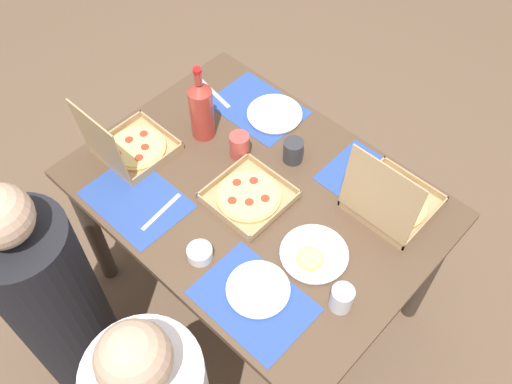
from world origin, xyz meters
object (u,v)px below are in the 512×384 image
plate_near_left (258,290)px  cup_spare (293,151)px  soda_bottle (201,109)px  condiment_bowl (200,253)px  pizza_box_corner_left (249,197)px  pizza_box_center (129,147)px  plate_far_right (275,114)px  cup_dark (240,146)px  plate_middle (314,255)px  cup_clear_right (342,298)px  pizza_box_edge_far (390,201)px  diner_right_seat (58,306)px

plate_near_left → cup_spare: bearing=-60.2°
soda_bottle → condiment_bowl: (-0.39, 0.39, -0.11)m
pizza_box_corner_left → pizza_box_center: size_ratio=0.92×
cup_spare → condiment_bowl: bearing=95.9°
pizza_box_center → cup_spare: bearing=-138.7°
pizza_box_corner_left → pizza_box_center: bearing=18.6°
pizza_box_corner_left → pizza_box_center: pizza_box_center is taller
condiment_bowl → pizza_box_corner_left: bearing=-80.7°
soda_bottle → plate_far_right: bearing=-117.9°
cup_dark → condiment_bowl: 0.46m
pizza_box_center → plate_middle: size_ratio=1.26×
condiment_bowl → plate_near_left: bearing=-170.1°
cup_clear_right → cup_dark: (0.66, -0.23, 0.01)m
pizza_box_edge_far → pizza_box_center: 0.96m
cup_clear_right → cup_spare: bearing=-35.0°
soda_bottle → cup_spare: (-0.34, -0.14, -0.09)m
condiment_bowl → plate_far_right: bearing=-68.5°
plate_far_right → pizza_box_center: bearing=63.8°
pizza_box_center → soda_bottle: soda_bottle is taller
pizza_box_corner_left → condiment_bowl: condiment_bowl is taller
pizza_box_corner_left → plate_middle: bearing=175.5°
pizza_box_edge_far → cup_clear_right: bearing=104.5°
pizza_box_center → soda_bottle: size_ratio=0.89×
soda_bottle → pizza_box_edge_far: bearing=-165.4°
pizza_box_corner_left → pizza_box_edge_far: (-0.38, -0.30, 0.04)m
pizza_box_edge_far → diner_right_seat: bearing=55.7°
plate_middle → pizza_box_center: bearing=9.5°
pizza_box_edge_far → cup_spare: 0.40m
pizza_box_edge_far → condiment_bowl: 0.67m
plate_far_right → plate_near_left: bearing=128.2°
pizza_box_corner_left → plate_far_right: (0.21, -0.37, -0.00)m
diner_right_seat → pizza_box_center: bearing=-71.6°
pizza_box_center → cup_clear_right: pizza_box_center is taller
cup_clear_right → diner_right_seat: 1.01m
pizza_box_edge_far → condiment_bowl: size_ratio=3.64×
cup_dark → condiment_bowl: (-0.21, 0.41, -0.03)m
soda_bottle → condiment_bowl: 0.56m
pizza_box_center → plate_near_left: pizza_box_center is taller
cup_spare → cup_clear_right: bearing=145.0°
pizza_box_center → plate_far_right: 0.58m
pizza_box_corner_left → condiment_bowl: 0.29m
pizza_box_edge_far → pizza_box_center: size_ratio=1.08×
diner_right_seat → cup_dark: bearing=-98.5°
plate_near_left → cup_clear_right: cup_clear_right is taller
plate_far_right → cup_spare: 0.24m
plate_middle → pizza_box_edge_far: bearing=-101.9°
condiment_bowl → pizza_box_center: bearing=-13.7°
plate_middle → cup_spare: 0.42m
plate_far_right → plate_middle: bearing=143.4°
pizza_box_corner_left → soda_bottle: soda_bottle is taller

